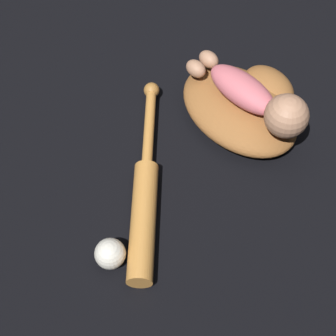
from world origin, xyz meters
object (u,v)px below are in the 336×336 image
(baby_figure, at_px, (258,99))
(baseball_bat, at_px, (145,199))
(baseball_glove, at_px, (243,105))
(baseball, at_px, (110,254))

(baby_figure, height_order, baseball_bat, baby_figure)
(baseball_glove, bearing_deg, baseball, -99.33)
(baseball_bat, bearing_deg, baseball, -88.46)
(baseball_glove, distance_m, baby_figure, 0.11)
(baseball_bat, distance_m, baseball, 0.17)
(baseball_glove, bearing_deg, baby_figure, -37.34)
(baby_figure, bearing_deg, baseball_glove, 142.66)
(baseball_glove, xyz_separation_m, baby_figure, (0.05, -0.04, 0.09))
(baby_figure, relative_size, baseball_bat, 0.68)
(baseball, bearing_deg, baseball_glove, 80.67)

